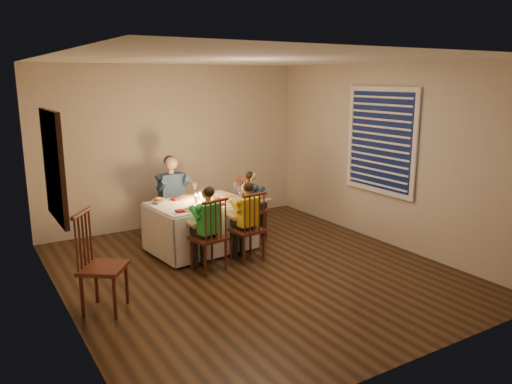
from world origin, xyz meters
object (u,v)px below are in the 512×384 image
adult (174,237)px  child_green (209,270)px  child_teal (252,237)px  dining_table (200,216)px  chair_near_right (247,260)px  serving_bowl (160,201)px  child_yellow (247,260)px  chair_near_left (209,270)px  chair_extra (107,310)px  chair_adult (174,237)px  chair_end (252,237)px

adult → child_green: (-0.13, -1.49, 0.00)m
adult → child_green: 1.50m
adult → child_teal: bearing=-33.9°
dining_table → chair_near_right: 0.93m
chair_near_right → serving_bowl: 1.46m
adult → child_green: adult is taller
serving_bowl → child_green: bearing=-75.0°
child_teal → adult: bearing=56.1°
dining_table → chair_near_right: size_ratio=1.51×
adult → child_yellow: 1.53m
chair_near_left → chair_extra: 1.50m
chair_near_right → adult: bearing=-77.2°
dining_table → chair_near_left: 0.93m
child_green → dining_table: bearing=-117.2°
chair_near_left → child_green: child_green is taller
serving_bowl → chair_adult: bearing=52.8°
chair_near_left → adult: bearing=-104.6°
chair_near_right → serving_bowl: serving_bowl is taller
child_yellow → child_green: bearing=-0.8°
chair_end → child_yellow: size_ratio=0.89×
child_teal → chair_adult: bearing=56.1°
chair_adult → child_teal: (1.03, -0.62, 0.00)m
dining_table → child_green: bearing=-113.7°
dining_table → child_green: (-0.24, -0.74, -0.50)m
child_green → child_teal: size_ratio=1.06×
chair_near_left → child_yellow: child_yellow is taller
chair_extra → chair_end: bearing=-26.4°
chair_near_left → chair_extra: chair_extra is taller
chair_end → chair_extra: 2.91m
adult → chair_near_left: bearing=-97.8°
dining_table → chair_end: size_ratio=1.51×
chair_near_right → child_teal: (0.57, 0.83, 0.00)m
child_teal → chair_end: bearing=-0.0°
chair_near_left → chair_extra: bearing=8.6°
serving_bowl → child_yellow: bearing=-47.8°
dining_table → chair_adult: bearing=92.0°
chair_near_right → serving_bowl: (-0.85, 0.94, 0.73)m
chair_end → serving_bowl: serving_bowl is taller
chair_near_left → chair_extra: (-1.42, -0.46, 0.00)m
dining_table → adult: dining_table is taller
chair_end → child_teal: 0.00m
chair_end → child_yellow: 1.01m
chair_near_left → chair_end: 1.45m
chair_near_right → chair_extra: (-2.01, -0.50, 0.00)m
child_teal → chair_extra: bearing=114.6°
child_green → serving_bowl: size_ratio=5.56×
chair_adult → child_green: (-0.13, -1.49, 0.00)m
chair_near_left → child_yellow: bearing=174.3°
chair_near_right → child_green: size_ratio=0.88×
chair_end → adult: bearing=56.1°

